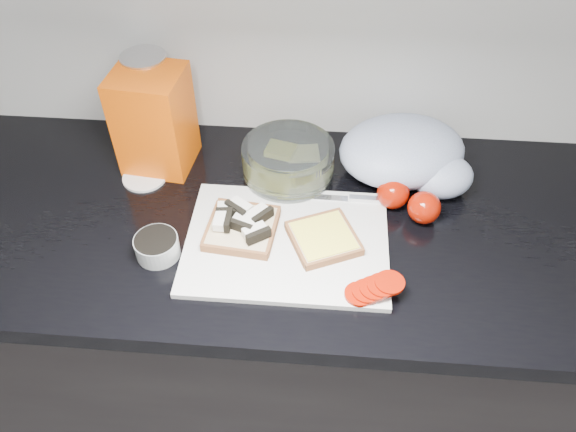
{
  "coord_description": "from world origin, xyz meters",
  "views": [
    {
      "loc": [
        0.13,
        0.38,
        1.74
      ],
      "look_at": [
        0.07,
        1.15,
        0.95
      ],
      "focal_mm": 35.0,
      "sensor_mm": 36.0,
      "label": 1
    }
  ],
  "objects_px": {
    "bread_bag": "(154,120)",
    "steel_canister": "(152,103)",
    "glass_bowl": "(288,162)",
    "cutting_board": "(287,242)"
  },
  "relations": [
    {
      "from": "bread_bag",
      "to": "steel_canister",
      "type": "relative_size",
      "value": 0.98
    },
    {
      "from": "steel_canister",
      "to": "glass_bowl",
      "type": "bearing_deg",
      "value": -16.21
    },
    {
      "from": "cutting_board",
      "to": "glass_bowl",
      "type": "bearing_deg",
      "value": 93.87
    },
    {
      "from": "steel_canister",
      "to": "bread_bag",
      "type": "bearing_deg",
      "value": -71.84
    },
    {
      "from": "steel_canister",
      "to": "cutting_board",
      "type": "bearing_deg",
      "value": -41.94
    },
    {
      "from": "cutting_board",
      "to": "bread_bag",
      "type": "distance_m",
      "value": 0.4
    },
    {
      "from": "bread_bag",
      "to": "cutting_board",
      "type": "bearing_deg",
      "value": -31.0
    },
    {
      "from": "glass_bowl",
      "to": "bread_bag",
      "type": "relative_size",
      "value": 0.88
    },
    {
      "from": "cutting_board",
      "to": "steel_canister",
      "type": "xyz_separation_m",
      "value": [
        -0.33,
        0.29,
        0.11
      ]
    },
    {
      "from": "bread_bag",
      "to": "steel_canister",
      "type": "height_order",
      "value": "steel_canister"
    }
  ]
}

